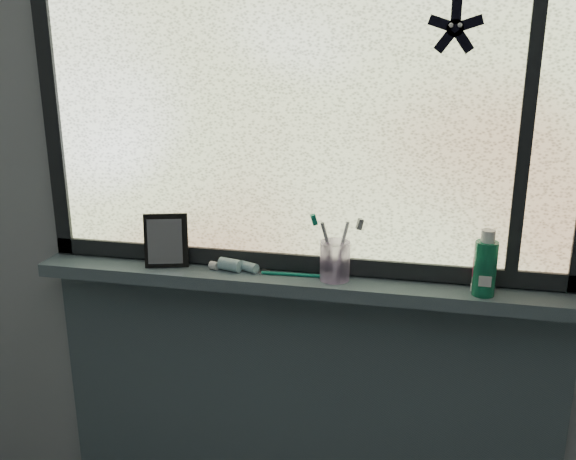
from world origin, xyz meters
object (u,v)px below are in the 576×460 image
(toothbrush_cup, at_px, (335,261))
(mouthwash_bottle, at_px, (486,263))
(vanity_mirror, at_px, (166,240))
(cream_tube, at_px, (481,265))

(toothbrush_cup, height_order, mouthwash_bottle, mouthwash_bottle)
(vanity_mirror, relative_size, cream_tube, 1.60)
(toothbrush_cup, xyz_separation_m, mouthwash_bottle, (0.41, -0.03, 0.04))
(toothbrush_cup, bearing_deg, mouthwash_bottle, -3.64)
(toothbrush_cup, relative_size, mouthwash_bottle, 0.75)
(vanity_mirror, height_order, toothbrush_cup, vanity_mirror)
(cream_tube, bearing_deg, vanity_mirror, 179.90)
(mouthwash_bottle, relative_size, cream_tube, 1.49)
(mouthwash_bottle, bearing_deg, toothbrush_cup, 176.36)
(cream_tube, bearing_deg, mouthwash_bottle, -70.11)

